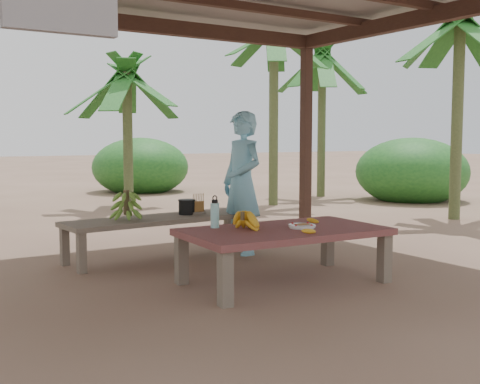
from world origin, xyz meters
TOP-DOWN VIEW (x-y plane):
  - ground at (0.00, 0.00)m, footprint 80.00×80.00m
  - work_table at (0.40, -0.41)m, footprint 1.85×1.09m
  - bench at (-0.01, 1.25)m, footprint 2.24×0.75m
  - ripe_banana_bunch at (0.03, -0.29)m, footprint 0.32×0.29m
  - plate at (0.55, -0.48)m, footprint 0.25×0.25m
  - loose_banana_front at (0.40, -0.77)m, footprint 0.16×0.05m
  - loose_banana_side at (0.84, -0.28)m, footprint 0.09×0.14m
  - water_flask at (-0.10, -0.04)m, footprint 0.08×0.08m
  - green_banana_stalk at (-0.45, 1.22)m, footprint 0.31×0.31m
  - cooking_pot at (0.30, 1.30)m, footprint 0.19×0.19m
  - skewer_rack at (0.41, 1.23)m, footprint 0.18×0.09m
  - woman at (0.84, 0.98)m, footprint 0.43×0.62m
  - banana_plant_ne at (4.02, 4.83)m, footprint 1.80×1.80m
  - banana_plant_n at (1.44, 5.90)m, footprint 1.80×1.80m
  - banana_plant_e at (5.31, 1.59)m, footprint 1.80×1.80m
  - banana_plant_far at (5.93, 5.67)m, footprint 1.80×1.80m

SIDE VIEW (x-z plane):
  - ground at x=0.00m, z-range 0.00..0.00m
  - bench at x=-0.01m, z-range 0.17..0.62m
  - work_table at x=0.40m, z-range 0.18..0.68m
  - plate at x=0.55m, z-range 0.50..0.54m
  - loose_banana_front at x=0.40m, z-range 0.50..0.54m
  - loose_banana_side at x=0.84m, z-range 0.50..0.54m
  - cooking_pot at x=0.30m, z-range 0.45..0.61m
  - skewer_rack at x=0.41m, z-range 0.45..0.69m
  - ripe_banana_bunch at x=0.03m, z-range 0.50..0.68m
  - green_banana_stalk at x=-0.45m, z-range 0.45..0.78m
  - water_flask at x=-0.10m, z-range 0.48..0.77m
  - woman at x=0.84m, z-range 0.00..1.61m
  - banana_plant_n at x=1.44m, z-range 0.89..3.61m
  - banana_plant_far at x=5.93m, z-range 1.18..4.54m
  - banana_plant_e at x=5.31m, z-range 1.21..4.64m
  - banana_plant_ne at x=4.02m, z-range 1.31..4.94m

